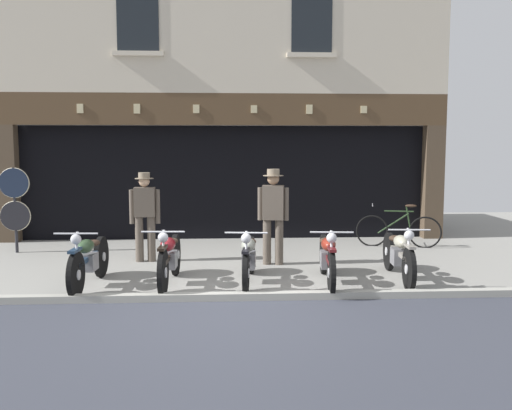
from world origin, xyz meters
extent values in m
cube|color=gray|center=(0.00, 5.00, -0.04)|extent=(22.08, 10.00, 0.08)
cube|color=#A1A096|center=(0.00, 0.08, 0.01)|extent=(22.08, 0.16, 0.18)
cube|color=black|center=(0.00, 7.30, 1.30)|extent=(9.27, 4.00, 2.60)
cube|color=#4C3D2D|center=(-4.82, 5.18, 1.30)|extent=(0.44, 0.36, 2.60)
cube|color=#4C3D2D|center=(4.82, 5.18, 1.30)|extent=(0.44, 0.36, 2.60)
cube|color=black|center=(0.00, 5.55, 1.43)|extent=(8.87, 0.03, 2.18)
cube|color=#4D3924|center=(0.00, 5.12, 2.95)|extent=(10.08, 0.24, 0.70)
cube|color=#C6B789|center=(-3.14, 4.99, 2.95)|extent=(0.14, 0.03, 0.20)
cube|color=#C6B789|center=(-1.91, 4.99, 2.95)|extent=(0.14, 0.03, 0.21)
cube|color=#C6B789|center=(-0.62, 4.99, 2.95)|extent=(0.14, 0.03, 0.19)
cube|color=#C6B789|center=(0.66, 4.99, 2.95)|extent=(0.14, 0.03, 0.17)
cube|color=#C6B789|center=(1.90, 4.99, 2.95)|extent=(0.14, 0.03, 0.21)
cube|color=#C6B789|center=(3.13, 4.99, 2.95)|extent=(0.14, 0.03, 0.16)
cube|color=beige|center=(0.00, 5.20, 4.83)|extent=(10.08, 0.40, 3.06)
cube|color=black|center=(-1.85, 4.99, 4.83)|extent=(0.90, 0.02, 1.30)
cube|color=beige|center=(-1.85, 4.95, 4.13)|extent=(1.10, 0.12, 0.10)
cube|color=black|center=(1.93, 4.99, 4.83)|extent=(0.90, 0.02, 1.30)
cube|color=beige|center=(1.93, 4.95, 4.13)|extent=(1.10, 0.12, 0.10)
cylinder|color=black|center=(-2.09, 0.29, 0.33)|extent=(0.10, 0.66, 0.66)
cylinder|color=silver|center=(-2.09, 0.29, 0.33)|extent=(0.11, 0.15, 0.15)
cylinder|color=black|center=(-2.02, 1.60, 0.33)|extent=(0.11, 0.67, 0.66)
cylinder|color=silver|center=(-2.02, 1.60, 0.33)|extent=(0.12, 0.15, 0.15)
cube|color=#1E3249|center=(-2.06, 0.95, 0.45)|extent=(0.13, 1.21, 0.07)
cube|color=slate|center=(-2.06, 0.95, 0.38)|extent=(0.22, 0.33, 0.26)
ellipsoid|color=#30482D|center=(-2.07, 0.79, 0.65)|extent=(0.24, 0.47, 0.20)
ellipsoid|color=#38281E|center=(-2.05, 1.18, 0.63)|extent=(0.22, 0.31, 0.10)
cube|color=#1E3249|center=(-2.09, 0.29, 0.68)|extent=(0.12, 0.36, 0.04)
sphere|color=silver|center=(-2.09, 0.35, 0.83)|extent=(0.15, 0.15, 0.15)
cylinder|color=silver|center=(-2.09, 0.35, 0.91)|extent=(0.62, 0.06, 0.02)
cylinder|color=silver|center=(-2.09, 0.33, 0.62)|extent=(0.05, 0.25, 0.62)
cylinder|color=black|center=(-0.88, 0.34, 0.34)|extent=(0.10, 0.68, 0.68)
cylinder|color=silver|center=(-0.88, 0.34, 0.34)|extent=(0.11, 0.15, 0.15)
cylinder|color=black|center=(-0.82, 1.67, 0.34)|extent=(0.11, 0.68, 0.68)
cylinder|color=silver|center=(-0.82, 1.67, 0.34)|extent=(0.12, 0.15, 0.15)
cube|color=black|center=(-0.85, 1.01, 0.46)|extent=(0.13, 1.22, 0.07)
cube|color=slate|center=(-0.85, 1.01, 0.39)|extent=(0.22, 0.33, 0.26)
ellipsoid|color=maroon|center=(-0.86, 0.85, 0.66)|extent=(0.24, 0.47, 0.20)
ellipsoid|color=#38281E|center=(-0.84, 1.25, 0.64)|extent=(0.21, 0.31, 0.10)
cube|color=black|center=(-0.88, 0.34, 0.70)|extent=(0.12, 0.36, 0.04)
sphere|color=silver|center=(-0.88, 0.40, 0.84)|extent=(0.15, 0.15, 0.15)
cylinder|color=silver|center=(-0.88, 0.40, 0.92)|extent=(0.62, 0.05, 0.02)
cylinder|color=silver|center=(-0.88, 0.38, 0.63)|extent=(0.05, 0.23, 0.62)
cylinder|color=black|center=(0.30, 0.37, 0.31)|extent=(0.14, 0.62, 0.62)
cylinder|color=silver|center=(0.30, 0.37, 0.31)|extent=(0.11, 0.15, 0.14)
cylinder|color=black|center=(0.45, 1.73, 0.31)|extent=(0.15, 0.62, 0.62)
cylinder|color=silver|center=(0.45, 1.73, 0.31)|extent=(0.12, 0.15, 0.14)
cube|color=black|center=(0.38, 1.05, 0.43)|extent=(0.20, 1.26, 0.07)
cube|color=slate|center=(0.38, 1.05, 0.36)|extent=(0.23, 0.34, 0.26)
ellipsoid|color=gray|center=(0.36, 0.89, 0.63)|extent=(0.27, 0.48, 0.20)
ellipsoid|color=#38281E|center=(0.40, 1.30, 0.61)|extent=(0.23, 0.32, 0.10)
cube|color=black|center=(0.30, 0.37, 0.64)|extent=(0.14, 0.37, 0.04)
sphere|color=silver|center=(0.31, 0.43, 0.81)|extent=(0.15, 0.15, 0.15)
cylinder|color=silver|center=(0.31, 0.43, 0.89)|extent=(0.62, 0.09, 0.02)
cylinder|color=silver|center=(0.31, 0.41, 0.60)|extent=(0.06, 0.26, 0.61)
cylinder|color=black|center=(1.52, 0.23, 0.33)|extent=(0.13, 0.66, 0.66)
cylinder|color=silver|center=(1.52, 0.23, 0.33)|extent=(0.11, 0.15, 0.14)
cylinder|color=black|center=(1.66, 1.65, 0.33)|extent=(0.14, 0.66, 0.66)
cylinder|color=silver|center=(1.66, 1.65, 0.33)|extent=(0.12, 0.15, 0.14)
cube|color=#521518|center=(1.59, 0.94, 0.45)|extent=(0.19, 1.32, 0.07)
cube|color=slate|center=(1.59, 0.94, 0.38)|extent=(0.23, 0.34, 0.26)
ellipsoid|color=maroon|center=(1.57, 0.77, 0.65)|extent=(0.26, 0.48, 0.20)
ellipsoid|color=#38281E|center=(1.61, 1.19, 0.63)|extent=(0.23, 0.32, 0.10)
cube|color=#521518|center=(1.52, 0.23, 0.68)|extent=(0.13, 0.37, 0.04)
sphere|color=silver|center=(1.53, 0.29, 0.83)|extent=(0.15, 0.15, 0.15)
cylinder|color=silver|center=(1.53, 0.29, 0.91)|extent=(0.62, 0.08, 0.02)
cylinder|color=silver|center=(1.53, 0.27, 0.62)|extent=(0.06, 0.24, 0.62)
cylinder|color=black|center=(2.72, 0.42, 0.32)|extent=(0.12, 0.65, 0.65)
cylinder|color=silver|center=(2.72, 0.42, 0.32)|extent=(0.11, 0.15, 0.14)
cylinder|color=black|center=(2.83, 1.84, 0.32)|extent=(0.13, 0.65, 0.65)
cylinder|color=silver|center=(2.83, 1.84, 0.32)|extent=(0.12, 0.15, 0.14)
cube|color=gray|center=(2.78, 1.13, 0.44)|extent=(0.18, 1.31, 0.07)
cube|color=slate|center=(2.78, 1.13, 0.37)|extent=(0.23, 0.34, 0.26)
ellipsoid|color=#A6A28E|center=(2.76, 0.96, 0.64)|extent=(0.26, 0.48, 0.20)
ellipsoid|color=#38281E|center=(2.80, 1.39, 0.62)|extent=(0.22, 0.32, 0.10)
cube|color=gray|center=(2.72, 0.42, 0.67)|extent=(0.13, 0.37, 0.04)
sphere|color=silver|center=(2.72, 0.48, 0.82)|extent=(0.15, 0.15, 0.15)
cylinder|color=silver|center=(2.72, 0.48, 0.90)|extent=(0.62, 0.08, 0.02)
cylinder|color=silver|center=(2.72, 0.46, 0.61)|extent=(0.06, 0.24, 0.62)
cylinder|color=brown|center=(-1.36, 2.80, 0.43)|extent=(0.15, 0.15, 0.86)
cylinder|color=brown|center=(-1.58, 2.79, 0.43)|extent=(0.15, 0.15, 0.86)
cube|color=brown|center=(-1.47, 2.80, 1.11)|extent=(0.39, 0.23, 0.54)
cube|color=silver|center=(-1.48, 2.91, 1.17)|extent=(0.14, 0.02, 0.30)
cube|color=#47234C|center=(-1.48, 2.92, 1.16)|extent=(0.05, 0.01, 0.28)
cylinder|color=brown|center=(-1.24, 2.80, 1.02)|extent=(0.09, 0.09, 0.63)
cylinder|color=brown|center=(-1.71, 2.79, 1.02)|extent=(0.09, 0.09, 0.63)
sphere|color=tan|center=(-1.47, 2.80, 1.49)|extent=(0.20, 0.20, 0.20)
cylinder|color=#7F705B|center=(-1.47, 2.80, 1.54)|extent=(0.34, 0.34, 0.01)
cylinder|color=#7F705B|center=(-1.47, 2.80, 1.60)|extent=(0.21, 0.21, 0.11)
cylinder|color=brown|center=(0.98, 2.38, 0.42)|extent=(0.15, 0.15, 0.84)
cylinder|color=brown|center=(0.76, 2.42, 0.42)|extent=(0.15, 0.15, 0.84)
cube|color=brown|center=(0.87, 2.40, 1.13)|extent=(0.41, 0.28, 0.62)
cube|color=silver|center=(0.89, 2.51, 1.20)|extent=(0.14, 0.04, 0.35)
cube|color=maroon|center=(0.89, 2.53, 1.19)|extent=(0.05, 0.02, 0.32)
cylinder|color=brown|center=(1.10, 2.36, 1.10)|extent=(0.09, 0.09, 0.59)
cylinder|color=brown|center=(0.64, 2.44, 1.10)|extent=(0.09, 0.09, 0.59)
sphere|color=#9E7A5B|center=(0.87, 2.40, 1.55)|extent=(0.21, 0.21, 0.21)
cylinder|color=#7F705B|center=(0.87, 2.40, 1.61)|extent=(0.36, 0.36, 0.01)
cylinder|color=#7F705B|center=(0.87, 2.40, 1.67)|extent=(0.22, 0.22, 0.12)
cylinder|color=#232328|center=(-4.19, 3.82, 0.85)|extent=(0.06, 0.06, 1.71)
cylinder|color=#192338|center=(-4.19, 3.80, 1.41)|extent=(0.58, 0.03, 0.58)
torus|color=beige|center=(-4.19, 3.81, 1.41)|extent=(0.61, 0.04, 0.61)
cylinder|color=black|center=(-4.19, 3.80, 0.74)|extent=(0.58, 0.03, 0.58)
torus|color=beige|center=(-4.19, 3.81, 0.74)|extent=(0.61, 0.04, 0.61)
cube|color=silver|center=(2.36, 5.40, 1.70)|extent=(0.73, 0.02, 0.90)
cube|color=#232328|center=(2.36, 5.39, 2.05)|extent=(0.73, 0.01, 0.20)
torus|color=black|center=(3.15, 4.16, 0.32)|extent=(0.67, 0.21, 0.68)
torus|color=black|center=(4.21, 3.88, 0.32)|extent=(0.67, 0.21, 0.68)
cylinder|color=#23381E|center=(3.58, 4.05, 0.50)|extent=(0.63, 0.20, 0.47)
cylinder|color=#23381E|center=(3.68, 4.02, 0.76)|extent=(0.59, 0.18, 0.03)
cylinder|color=#23381E|center=(3.87, 3.97, 0.62)|extent=(0.13, 0.06, 0.52)
ellipsoid|color=#332319|center=(3.92, 3.96, 0.88)|extent=(0.26, 0.18, 0.06)
cylinder|color=silver|center=(3.15, 4.16, 0.88)|extent=(0.15, 0.49, 0.02)
camera|label=1|loc=(0.01, -7.54, 2.13)|focal=39.27mm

